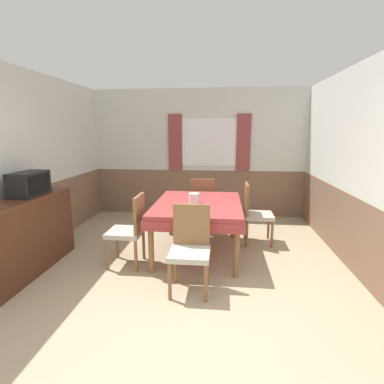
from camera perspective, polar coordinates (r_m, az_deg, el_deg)
ground_plane at (r=2.81m, az=-6.81°, el=-27.49°), size 16.00×16.00×0.00m
wall_back at (r=6.26m, az=1.28°, el=7.46°), size 4.75×0.10×2.60m
wall_left at (r=4.99m, az=-27.20°, el=4.98°), size 0.05×4.49×2.60m
wall_right at (r=4.51m, az=27.84°, el=4.34°), size 0.05×4.49×2.60m
dining_table at (r=4.31m, az=1.16°, el=-3.32°), size 1.24×1.60×0.76m
chair_head_near at (r=3.37m, az=-0.33°, el=-10.14°), size 0.44×0.44×0.96m
chair_right_far at (r=4.83m, az=11.78°, el=-3.62°), size 0.44×0.44×0.96m
chair_left_near at (r=4.04m, az=-11.67°, el=-6.67°), size 0.44×0.44×0.96m
chair_head_window at (r=5.34m, az=2.07°, el=-1.93°), size 0.44×0.44×0.96m
sideboard at (r=4.31m, az=-29.37°, el=-7.20°), size 0.46×1.61×0.96m
tv at (r=4.30m, az=-28.59°, el=1.39°), size 0.29×0.52×0.30m
vase at (r=4.18m, az=0.42°, el=-1.27°), size 0.15×0.15×0.15m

